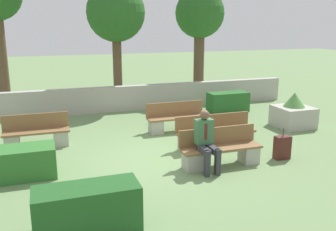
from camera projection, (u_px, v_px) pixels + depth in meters
ground_plane at (161, 158)px, 8.87m from camera, size 60.00×60.00×0.00m
perimeter_wall at (117, 99)px, 13.50m from camera, size 13.43×0.30×0.90m
bench_front at (221, 152)px, 8.37m from camera, size 1.86×0.48×0.84m
bench_left_side at (216, 135)px, 9.55m from camera, size 2.06×0.48×0.84m
bench_right_side at (177, 120)px, 11.03m from camera, size 1.78×0.49×0.84m
bench_back at (37, 135)px, 9.61m from camera, size 1.65×0.49×0.84m
person_seated_man at (206, 138)px, 8.01m from camera, size 0.38×0.63×1.32m
hedge_block_near_left at (228, 102)px, 13.44m from camera, size 1.44×0.64×0.70m
hedge_block_near_right at (15, 163)px, 7.67m from camera, size 1.61×0.74×0.65m
hedge_block_mid_left at (87, 209)px, 5.69m from camera, size 1.59×0.64×0.74m
planter_corner_left at (293, 113)px, 11.45m from camera, size 1.05×1.05×1.07m
suitcase at (282, 147)px, 8.77m from camera, size 0.37×0.21×0.76m
tree_center_left at (116, 14)px, 13.73m from camera, size 2.16×2.16×4.57m
tree_center_right at (200, 16)px, 15.40m from camera, size 2.02×2.02×4.51m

